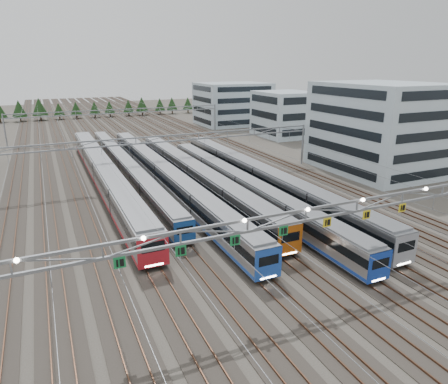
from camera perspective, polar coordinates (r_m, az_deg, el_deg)
name	(u,v)px	position (r m, az deg, el deg)	size (l,w,h in m)	color
ground	(301,290)	(37.90, 10.91, -13.60)	(400.00, 400.00, 0.00)	#47423A
track_bed	(112,125)	(128.73, -15.72, 9.15)	(54.00, 260.00, 5.42)	#2D2823
train_a	(103,173)	(69.14, -16.86, 2.64)	(3.17, 63.97, 4.14)	black
train_b	(126,167)	(73.75, -13.83, 3.48)	(2.53, 64.52, 3.28)	black
train_c	(163,174)	(66.91, -8.69, 2.52)	(2.83, 68.66, 3.68)	black
train_d	(196,176)	(65.01, -4.03, 2.32)	(2.97, 55.12, 3.87)	black
train_e	(243,187)	(59.77, 2.73, 0.76)	(2.70, 54.69, 3.52)	black
train_f	(261,178)	(63.93, 5.28, 2.05)	(3.02, 57.36, 3.94)	black
gantry_near	(306,218)	(34.66, 11.64, -3.65)	(56.36, 0.61, 8.08)	gray
gantry_mid	(169,144)	(70.03, -7.93, 6.85)	(56.36, 0.36, 8.00)	gray
gantry_far	(120,115)	(113.42, -14.67, 10.64)	(56.36, 0.36, 8.00)	gray
depot_bldg_south	(380,128)	(80.93, 21.37, 8.56)	(18.00, 22.00, 16.32)	#ACBFCD
depot_bldg_mid	(285,114)	(114.93, 8.76, 10.96)	(14.00, 16.00, 12.24)	#ACBFCD
depot_bldg_north	(233,104)	(136.40, 1.23, 12.49)	(22.00, 18.00, 13.53)	#ACBFCD
treeline	(111,106)	(161.68, -15.84, 11.78)	(106.40, 5.60, 7.02)	#332114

